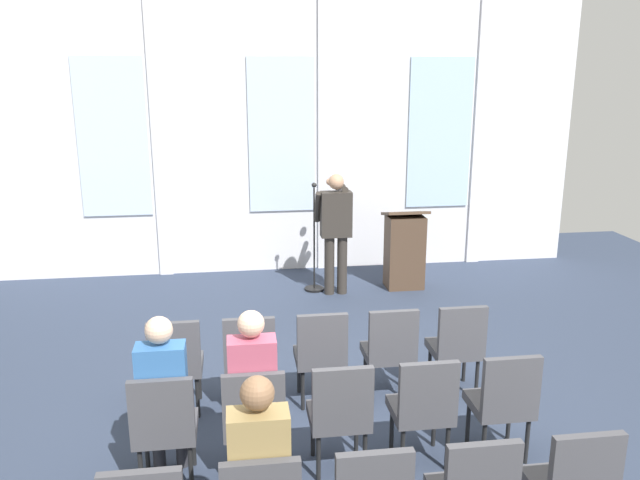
{
  "coord_description": "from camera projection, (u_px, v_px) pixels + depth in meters",
  "views": [
    {
      "loc": [
        -0.75,
        -4.63,
        3.05
      ],
      "look_at": [
        0.19,
        2.18,
        1.22
      ],
      "focal_mm": 35.91,
      "sensor_mm": 36.0,
      "label": 1
    }
  ],
  "objects": [
    {
      "name": "audience_r2_c1",
      "position": [
        259.0,
        469.0,
        3.79
      ],
      "size": [
        0.36,
        0.39,
        1.38
      ],
      "color": "#2D2D33",
      "rests_on": "ground"
    },
    {
      "name": "chair_r0_c0",
      "position": [
        176.0,
        360.0,
        5.73
      ],
      "size": [
        0.46,
        0.44,
        0.94
      ],
      "color": "black",
      "rests_on": "ground"
    },
    {
      "name": "chair_r1_c2",
      "position": [
        340.0,
        410.0,
        4.88
      ],
      "size": [
        0.46,
        0.44,
        0.94
      ],
      "color": "black",
      "rests_on": "ground"
    },
    {
      "name": "chair_r0_c1",
      "position": [
        249.0,
        355.0,
        5.82
      ],
      "size": [
        0.46,
        0.44,
        0.94
      ],
      "color": "black",
      "rests_on": "ground"
    },
    {
      "name": "audience_r1_c1",
      "position": [
        253.0,
        385.0,
        4.81
      ],
      "size": [
        0.36,
        0.39,
        1.36
      ],
      "color": "#2D2D33",
      "rests_on": "ground"
    },
    {
      "name": "rear_partition",
      "position": [
        283.0,
        127.0,
        9.59
      ],
      "size": [
        9.19,
        0.14,
        4.45
      ],
      "color": "silver",
      "rests_on": "ground"
    },
    {
      "name": "mic_stand",
      "position": [
        314.0,
        267.0,
        9.08
      ],
      "size": [
        0.28,
        0.28,
        1.55
      ],
      "color": "black",
      "rests_on": "ground"
    },
    {
      "name": "chair_r0_c4",
      "position": [
        457.0,
        343.0,
        6.08
      ],
      "size": [
        0.46,
        0.44,
        0.94
      ],
      "color": "black",
      "rests_on": "ground"
    },
    {
      "name": "chair_r1_c0",
      "position": [
        164.0,
        423.0,
        4.71
      ],
      "size": [
        0.46,
        0.44,
        0.94
      ],
      "color": "black",
      "rests_on": "ground"
    },
    {
      "name": "chair_r0_c3",
      "position": [
        390.0,
        347.0,
        6.0
      ],
      "size": [
        0.46,
        0.44,
        0.94
      ],
      "color": "black",
      "rests_on": "ground"
    },
    {
      "name": "chair_r1_c1",
      "position": [
        254.0,
        417.0,
        4.8
      ],
      "size": [
        0.46,
        0.44,
        0.94
      ],
      "color": "black",
      "rests_on": "ground"
    },
    {
      "name": "speaker",
      "position": [
        336.0,
        225.0,
        8.78
      ],
      "size": [
        0.51,
        0.69,
        1.69
      ],
      "color": "#332D28",
      "rests_on": "ground"
    },
    {
      "name": "audience_r1_c0",
      "position": [
        164.0,
        391.0,
        4.73
      ],
      "size": [
        0.36,
        0.39,
        1.35
      ],
      "color": "#2D2D33",
      "rests_on": "ground"
    },
    {
      "name": "ground_plane",
      "position": [
        333.0,
        449.0,
        5.32
      ],
      "size": [
        13.17,
        13.17,
        0.0
      ],
      "primitive_type": "plane",
      "color": "#2D384C"
    },
    {
      "name": "lectern",
      "position": [
        405.0,
        250.0,
        9.16
      ],
      "size": [
        0.6,
        0.48,
        1.16
      ],
      "color": "#4C3828",
      "rests_on": "ground"
    },
    {
      "name": "chair_r1_c3",
      "position": [
        423.0,
        404.0,
        4.97
      ],
      "size": [
        0.46,
        0.44,
        0.94
      ],
      "color": "black",
      "rests_on": "ground"
    },
    {
      "name": "chair_r1_c4",
      "position": [
        504.0,
        399.0,
        5.06
      ],
      "size": [
        0.46,
        0.44,
        0.94
      ],
      "color": "black",
      "rests_on": "ground"
    },
    {
      "name": "chair_r0_c2",
      "position": [
        321.0,
        351.0,
        5.91
      ],
      "size": [
        0.46,
        0.44,
        0.94
      ],
      "color": "black",
      "rests_on": "ground"
    }
  ]
}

